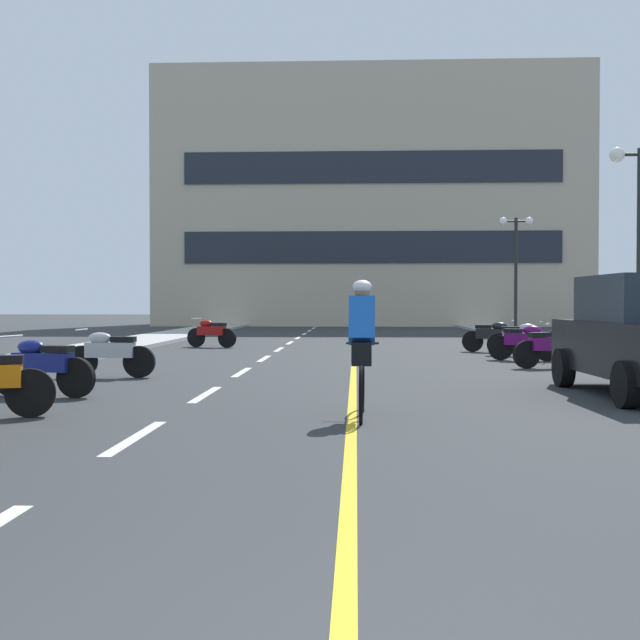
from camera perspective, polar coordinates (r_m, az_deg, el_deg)
ground_plane at (r=23.52m, az=1.78°, el=-2.20°), size 140.00×140.00×0.00m
curb_left at (r=27.55m, az=-13.29°, el=-1.61°), size 2.40×72.00×0.12m
curb_right at (r=27.40m, az=17.10°, el=-1.65°), size 2.40×72.00×0.12m
lane_dash_1 at (r=8.90m, az=-12.63°, el=-7.91°), size 0.14×2.20×0.01m
lane_dash_2 at (r=12.77m, az=-7.92°, el=-5.11°), size 0.14×2.20×0.01m
lane_dash_3 at (r=16.70m, az=-5.43°, el=-3.61°), size 0.14×2.20×0.01m
lane_dash_4 at (r=20.66m, az=-3.89°, el=-2.68°), size 0.14×2.20×0.01m
lane_dash_5 at (r=24.63m, az=-2.85°, el=-2.04°), size 0.14×2.20×0.01m
lane_dash_6 at (r=28.61m, az=-2.10°, el=-1.59°), size 0.14×2.20×0.01m
lane_dash_7 at (r=32.59m, az=-1.54°, el=-1.24°), size 0.14×2.20×0.01m
lane_dash_8 at (r=36.58m, az=-1.09°, el=-0.97°), size 0.14×2.20×0.01m
lane_dash_9 at (r=40.57m, az=-0.74°, el=-0.75°), size 0.14×2.20×0.01m
lane_dash_10 at (r=44.56m, az=-0.45°, el=-0.57°), size 0.14×2.20×0.01m
lane_dash_11 at (r=48.55m, az=-0.20°, el=-0.42°), size 0.14×2.20×0.01m
centre_line_yellow at (r=26.52m, az=2.40°, el=-1.81°), size 0.12×66.00×0.01m
office_building at (r=51.89m, az=3.51°, el=8.12°), size 25.78×8.18×15.27m
street_lamp_mid at (r=21.29m, az=21.26°, el=7.57°), size 1.46×0.36×5.00m
street_lamp_far at (r=36.67m, az=13.41°, el=4.89°), size 1.46×0.36×4.97m
motorcycle_3 at (r=12.97m, az=-18.67°, el=-2.99°), size 1.68×0.64×0.92m
motorcycle_4 at (r=15.90m, az=-14.35°, el=-2.19°), size 1.70×0.60×0.92m
motorcycle_5 at (r=18.33m, az=15.67°, el=-1.75°), size 1.66×0.72×0.92m
motorcycle_6 at (r=20.43m, az=13.95°, el=-1.44°), size 1.64×0.80×0.92m
motorcycle_7 at (r=22.26m, az=13.68°, el=-1.22°), size 1.70×0.60×0.92m
motorcycle_8 at (r=23.75m, az=11.86°, el=-1.06°), size 1.66×0.73×0.92m
motorcycle_9 at (r=25.95m, az=-7.54°, el=-0.85°), size 1.64×0.80×0.92m
cyclist_rider at (r=10.11m, az=2.92°, el=-1.75°), size 0.42×1.77×1.71m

